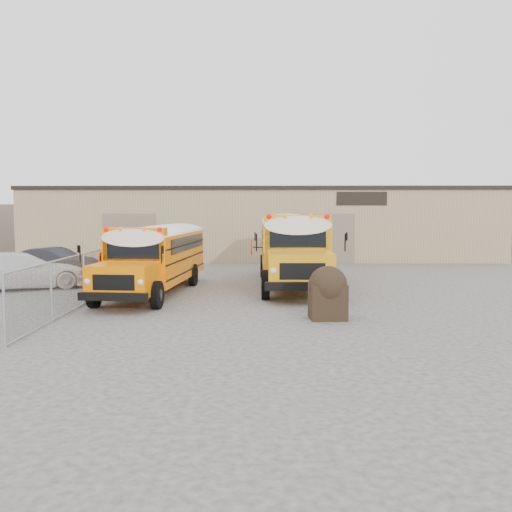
{
  "coord_description": "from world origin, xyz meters",
  "views": [
    {
      "loc": [
        0.23,
        -19.32,
        3.35
      ],
      "look_at": [
        -0.11,
        1.33,
        1.6
      ],
      "focal_mm": 40.0,
      "sensor_mm": 36.0,
      "label": 1
    }
  ],
  "objects_px": {
    "tarp_bundle": "(328,292)",
    "car_white": "(21,271)",
    "school_bus_right": "(285,236)",
    "car_dark": "(55,262)",
    "school_bus_left": "(187,244)"
  },
  "relations": [
    {
      "from": "tarp_bundle",
      "to": "car_white",
      "type": "xyz_separation_m",
      "value": [
        -11.98,
        6.2,
        -0.07
      ]
    },
    {
      "from": "school_bus_right",
      "to": "car_white",
      "type": "bearing_deg",
      "value": -143.33
    },
    {
      "from": "tarp_bundle",
      "to": "car_dark",
      "type": "relative_size",
      "value": 0.38
    },
    {
      "from": "school_bus_left",
      "to": "school_bus_right",
      "type": "distance_m",
      "value": 6.1
    },
    {
      "from": "tarp_bundle",
      "to": "car_white",
      "type": "relative_size",
      "value": 0.31
    },
    {
      "from": "school_bus_left",
      "to": "tarp_bundle",
      "type": "relative_size",
      "value": 5.81
    },
    {
      "from": "school_bus_left",
      "to": "tarp_bundle",
      "type": "xyz_separation_m",
      "value": [
        5.76,
        -11.03,
        -0.73
      ]
    },
    {
      "from": "school_bus_left",
      "to": "car_white",
      "type": "xyz_separation_m",
      "value": [
        -6.21,
        -4.83,
        -0.8
      ]
    },
    {
      "from": "school_bus_right",
      "to": "car_white",
      "type": "xyz_separation_m",
      "value": [
        -11.2,
        -8.34,
        -1.05
      ]
    },
    {
      "from": "car_white",
      "to": "car_dark",
      "type": "bearing_deg",
      "value": -22.66
    },
    {
      "from": "car_white",
      "to": "school_bus_right",
      "type": "bearing_deg",
      "value": -79.73
    },
    {
      "from": "school_bus_left",
      "to": "car_dark",
      "type": "height_order",
      "value": "school_bus_left"
    },
    {
      "from": "school_bus_left",
      "to": "car_white",
      "type": "height_order",
      "value": "school_bus_left"
    },
    {
      "from": "school_bus_right",
      "to": "car_dark",
      "type": "distance_m",
      "value": 12.14
    },
    {
      "from": "school_bus_left",
      "to": "school_bus_right",
      "type": "height_order",
      "value": "school_bus_right"
    }
  ]
}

